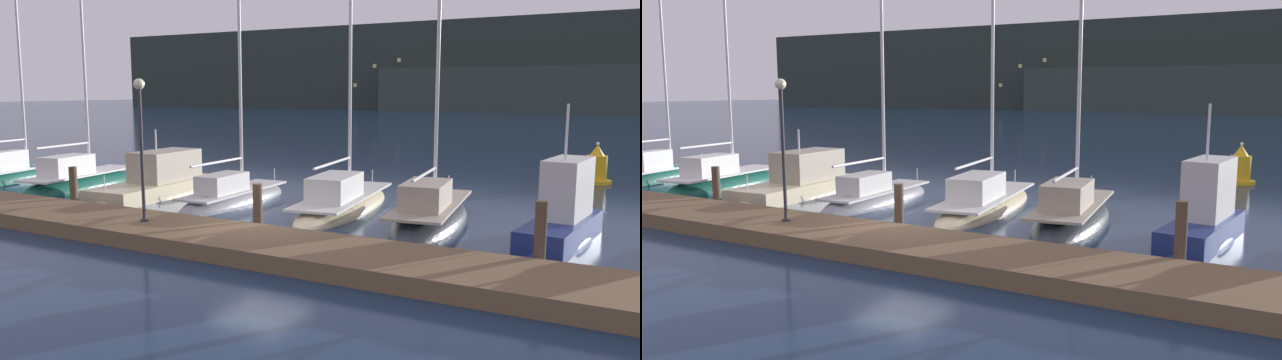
# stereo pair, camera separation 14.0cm
# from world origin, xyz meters

# --- Properties ---
(ground_plane) EXTENTS (400.00, 400.00, 0.00)m
(ground_plane) POSITION_xyz_m (0.00, 0.00, 0.00)
(ground_plane) COLOR #192D4C
(dock) EXTENTS (41.33, 2.80, 0.45)m
(dock) POSITION_xyz_m (0.00, -1.77, 0.23)
(dock) COLOR brown
(dock) RESTS_ON ground
(mooring_pile_1) EXTENTS (0.28, 0.28, 1.58)m
(mooring_pile_1) POSITION_xyz_m (-7.98, -0.12, 0.79)
(mooring_pile_1) COLOR #4C3D2D
(mooring_pile_1) RESTS_ON ground
(mooring_pile_2) EXTENTS (0.28, 0.28, 1.56)m
(mooring_pile_2) POSITION_xyz_m (0.00, -0.12, 0.78)
(mooring_pile_2) COLOR #4C3D2D
(mooring_pile_2) RESTS_ON ground
(mooring_pile_3) EXTENTS (0.28, 0.28, 1.75)m
(mooring_pile_3) POSITION_xyz_m (7.98, -0.12, 0.88)
(mooring_pile_3) COLOR #4C3D2D
(mooring_pile_3) RESTS_ON ground
(sailboat_berth_1) EXTENTS (2.25, 5.58, 9.12)m
(sailboat_berth_1) POSITION_xyz_m (-16.08, 3.40, 0.17)
(sailboat_berth_1) COLOR #195647
(sailboat_berth_1) RESTS_ON ground
(sailboat_berth_2) EXTENTS (3.05, 7.23, 10.83)m
(sailboat_berth_2) POSITION_xyz_m (-12.03, 3.50, 0.17)
(sailboat_berth_2) COLOR #195647
(sailboat_berth_2) RESTS_ON ground
(motorboat_berth_3) EXTENTS (2.74, 6.72, 3.23)m
(motorboat_berth_3) POSITION_xyz_m (-7.72, 3.77, 0.30)
(motorboat_berth_3) COLOR beige
(motorboat_berth_3) RESTS_ON ground
(sailboat_berth_4) EXTENTS (2.11, 6.66, 8.65)m
(sailboat_berth_4) POSITION_xyz_m (-3.87, 3.81, 0.12)
(sailboat_berth_4) COLOR gray
(sailboat_berth_4) RESTS_ON ground
(sailboat_berth_5) EXTENTS (3.35, 8.34, 12.11)m
(sailboat_berth_5) POSITION_xyz_m (0.31, 4.77, 0.17)
(sailboat_berth_5) COLOR beige
(sailboat_berth_5) RESTS_ON ground
(sailboat_berth_6) EXTENTS (3.03, 7.31, 9.78)m
(sailboat_berth_6) POSITION_xyz_m (3.94, 3.82, 0.15)
(sailboat_berth_6) COLOR #2D3338
(sailboat_berth_6) RESTS_ON ground
(motorboat_berth_7) EXTENTS (1.95, 5.17, 4.38)m
(motorboat_berth_7) POSITION_xyz_m (7.96, 3.39, 0.49)
(motorboat_berth_7) COLOR navy
(motorboat_berth_7) RESTS_ON ground
(channel_buoy) EXTENTS (1.37, 1.37, 1.92)m
(channel_buoy) POSITION_xyz_m (7.59, 16.14, 0.71)
(channel_buoy) COLOR gold
(channel_buoy) RESTS_ON ground
(dock_lamppost) EXTENTS (0.32, 0.32, 4.16)m
(dock_lamppost) POSITION_xyz_m (-2.91, -1.77, 3.22)
(dock_lamppost) COLOR #2D2D33
(dock_lamppost) RESTS_ON dock
(hillside_backdrop) EXTENTS (240.00, 23.00, 18.49)m
(hillside_backdrop) POSITION_xyz_m (4.35, 117.68, 8.51)
(hillside_backdrop) COLOR #28332D
(hillside_backdrop) RESTS_ON ground
(rowboat_adrift) EXTENTS (2.35, 2.38, 0.56)m
(rowboat_adrift) POSITION_xyz_m (-23.45, 7.85, 0.00)
(rowboat_adrift) COLOR #2D3338
(rowboat_adrift) RESTS_ON ground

